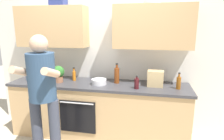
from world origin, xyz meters
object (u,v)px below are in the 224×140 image
(potted_herb, at_px, (58,73))
(bottle_vinegar, at_px, (117,75))
(grocery_bag_bread, at_px, (155,78))
(bottle_juice, at_px, (74,75))
(knife_block, at_px, (46,71))
(cup_tea, at_px, (29,77))
(person_standing, at_px, (42,90))
(bottle_wine, at_px, (137,83))
(bottle_water, at_px, (35,76))
(bottle_syrup, at_px, (179,83))
(mixing_bowl, at_px, (99,82))

(potted_herb, bearing_deg, bottle_vinegar, 8.46)
(grocery_bag_bread, bearing_deg, bottle_juice, 177.83)
(knife_block, bearing_deg, bottle_vinegar, -2.99)
(potted_herb, bearing_deg, cup_tea, 179.31)
(person_standing, distance_m, grocery_bag_bread, 1.60)
(bottle_wine, bearing_deg, bottle_vinegar, 145.60)
(knife_block, bearing_deg, bottle_water, -92.39)
(bottle_juice, bearing_deg, grocery_bag_bread, -2.17)
(bottle_vinegar, xyz_separation_m, bottle_syrup, (0.92, -0.12, -0.03))
(mixing_bowl, relative_size, potted_herb, 0.86)
(bottle_vinegar, relative_size, mixing_bowl, 1.37)
(bottle_syrup, bearing_deg, bottle_vinegar, 172.34)
(bottle_syrup, distance_m, knife_block, 2.19)
(mixing_bowl, xyz_separation_m, knife_block, (-1.00, 0.19, 0.09))
(bottle_juice, relative_size, mixing_bowl, 0.94)
(bottle_vinegar, bearing_deg, grocery_bag_bread, -4.27)
(knife_block, distance_m, grocery_bag_bread, 1.86)
(person_standing, xyz_separation_m, bottle_wine, (1.14, 0.59, -0.02))
(potted_herb, distance_m, grocery_bag_bread, 1.53)
(bottle_vinegar, height_order, cup_tea, bottle_vinegar)
(bottle_water, height_order, cup_tea, bottle_water)
(grocery_bag_bread, bearing_deg, bottle_water, -173.13)
(bottle_wine, relative_size, cup_tea, 1.98)
(cup_tea, height_order, mixing_bowl, cup_tea)
(person_standing, relative_size, bottle_vinegar, 5.29)
(cup_tea, xyz_separation_m, mixing_bowl, (1.22, 0.01, -0.01))
(person_standing, xyz_separation_m, bottle_juice, (0.09, 0.82, -0.01))
(bottle_syrup, relative_size, knife_block, 0.77)
(bottle_juice, bearing_deg, knife_block, 173.57)
(person_standing, bearing_deg, bottle_juice, 83.95)
(person_standing, relative_size, bottle_water, 6.21)
(bottle_juice, bearing_deg, bottle_water, -153.42)
(bottle_vinegar, xyz_separation_m, bottle_water, (-1.27, -0.27, -0.02))
(person_standing, height_order, bottle_syrup, person_standing)
(person_standing, xyz_separation_m, mixing_bowl, (0.55, 0.69, -0.06))
(bottle_vinegar, xyz_separation_m, knife_block, (-1.26, 0.07, -0.00))
(mixing_bowl, bearing_deg, bottle_syrup, 0.07)
(bottle_syrup, bearing_deg, cup_tea, -179.83)
(knife_block, bearing_deg, bottle_juice, -6.43)
(cup_tea, height_order, knife_block, knife_block)
(cup_tea, bearing_deg, knife_block, 41.79)
(person_standing, bearing_deg, knife_block, 116.91)
(potted_herb, bearing_deg, bottle_water, -159.05)
(bottle_syrup, bearing_deg, mixing_bowl, -179.93)
(bottle_water, relative_size, mixing_bowl, 1.17)
(person_standing, bearing_deg, cup_tea, 134.27)
(person_standing, bearing_deg, bottle_wine, 27.37)
(bottle_water, bearing_deg, potted_herb, 20.95)
(cup_tea, bearing_deg, bottle_juice, 10.25)
(grocery_bag_bread, bearing_deg, bottle_wine, -145.53)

